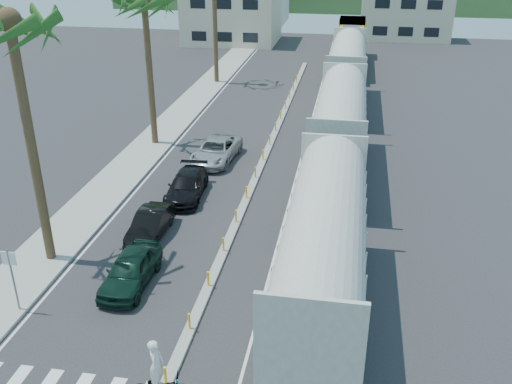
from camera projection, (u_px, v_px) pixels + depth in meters
ground at (175, 366)px, 20.76m from camera, size 140.00×140.00×0.00m
sidewalk at (166, 130)px, 44.31m from camera, size 3.00×90.00×0.15m
rails at (342, 128)px, 44.91m from camera, size 1.56×100.00×0.06m
median at (263, 161)px, 38.50m from camera, size 0.45×60.00×0.85m
lane_markings at (246, 135)px, 43.36m from camera, size 9.42×90.00×0.01m
freight_train at (342, 107)px, 40.12m from camera, size 3.00×60.94×5.85m
street_sign at (12, 272)px, 22.83m from camera, size 0.60×0.08×3.00m
buildings at (277, 0)px, 83.71m from camera, size 38.00×27.00×10.00m
car_lead at (131, 270)px, 25.16m from camera, size 1.83×4.44×1.50m
car_second at (150, 224)px, 29.16m from camera, size 1.49×4.12×1.35m
car_third at (187, 186)px, 33.34m from camera, size 2.60×5.11×1.41m
car_rear at (216, 150)px, 38.44m from camera, size 3.37×5.74×1.48m
cyclist at (160, 382)px, 18.97m from camera, size 1.43×2.35×2.48m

